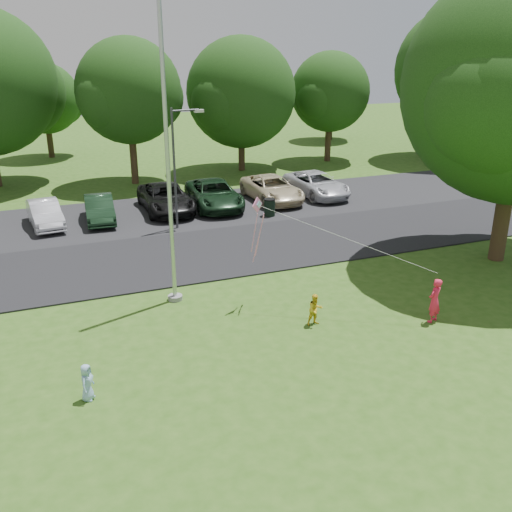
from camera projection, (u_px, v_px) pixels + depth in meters
name	position (u px, v px, depth m)	size (l,w,h in m)	color
ground	(335.00, 349.00, 16.53)	(120.00, 120.00, 0.00)	#2C5315
park_road	(232.00, 249.00, 24.35)	(60.00, 6.00, 0.06)	black
parking_strip	(191.00, 210.00, 30.01)	(42.00, 7.00, 0.06)	black
flagpole	(169.00, 181.00, 18.21)	(0.50, 0.50, 10.00)	#B7BABF
street_lamp	(179.00, 158.00, 26.04)	(1.58, 0.34, 5.62)	#3F3F44
trash_can	(270.00, 208.00, 28.85)	(0.59, 0.59, 0.94)	black
tree_row	(175.00, 86.00, 36.16)	(64.35, 11.94, 10.88)	#332316
horizon_trees	(177.00, 96.00, 45.90)	(77.46, 7.20, 7.02)	#332316
parked_cars	(216.00, 194.00, 30.34)	(16.82, 5.36, 1.42)	silver
woman	(434.00, 300.00, 17.89)	(0.53, 0.35, 1.46)	#F52049
child_yellow	(315.00, 310.00, 17.77)	(0.50, 0.39, 1.03)	gold
child_blue	(87.00, 382.00, 14.02)	(0.48, 0.31, 0.97)	#90BADD
kite	(263.00, 220.00, 18.37)	(4.90, 3.58, 2.28)	pink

